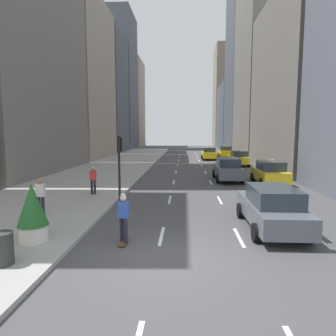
# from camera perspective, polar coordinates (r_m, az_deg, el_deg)

# --- Properties ---
(ground_plane) EXTENTS (160.00, 160.00, 0.00)m
(ground_plane) POSITION_cam_1_polar(r_m,az_deg,el_deg) (9.35, -0.95, -16.92)
(ground_plane) COLOR #474749
(sidewalk_left) EXTENTS (8.00, 66.00, 0.15)m
(sidewalk_left) POSITION_cam_1_polar(r_m,az_deg,el_deg) (36.54, -8.85, 0.85)
(sidewalk_left) COLOR #9E9E99
(sidewalk_left) RESTS_ON ground
(lane_markings) EXTENTS (5.72, 56.00, 0.01)m
(lane_markings) POSITION_cam_1_polar(r_m,az_deg,el_deg) (31.82, 6.75, -0.10)
(lane_markings) COLOR white
(lane_markings) RESTS_ON ground
(building_row_left) EXTENTS (6.00, 80.78, 34.31)m
(building_row_left) POSITION_cam_1_polar(r_m,az_deg,el_deg) (49.94, -14.59, 17.81)
(building_row_left) COLOR gray
(building_row_left) RESTS_ON ground
(building_row_right) EXTENTS (6.00, 86.15, 33.25)m
(building_row_right) POSITION_cam_1_polar(r_m,az_deg,el_deg) (53.02, 16.22, 16.27)
(building_row_right) COLOR slate
(building_row_right) RESTS_ON ground
(taxi_lead) EXTENTS (2.02, 4.40, 1.87)m
(taxi_lead) POSITION_cam_1_polar(r_m,az_deg,el_deg) (35.29, 13.29, 1.86)
(taxi_lead) COLOR yellow
(taxi_lead) RESTS_ON ground
(taxi_second) EXTENTS (2.02, 4.40, 1.87)m
(taxi_second) POSITION_cam_1_polar(r_m,az_deg,el_deg) (46.71, 10.82, 3.06)
(taxi_second) COLOR yellow
(taxi_second) RESTS_ON ground
(taxi_third) EXTENTS (2.02, 4.40, 1.87)m
(taxi_third) POSITION_cam_1_polar(r_m,az_deg,el_deg) (22.95, 18.80, -0.83)
(taxi_third) COLOR yellow
(taxi_third) RESTS_ON ground
(taxi_fourth) EXTENTS (2.02, 4.40, 1.87)m
(taxi_fourth) POSITION_cam_1_polar(r_m,az_deg,el_deg) (42.29, 7.80, 2.75)
(taxi_fourth) COLOR yellow
(taxi_fourth) RESTS_ON ground
(sedan_black_near) EXTENTS (2.02, 4.81, 1.70)m
(sedan_black_near) POSITION_cam_1_polar(r_m,az_deg,el_deg) (12.36, 19.10, -7.14)
(sedan_black_near) COLOR #565B66
(sedan_black_near) RESTS_ON ground
(sedan_silver_behind) EXTENTS (2.02, 4.79, 1.81)m
(sedan_silver_behind) POSITION_cam_1_polar(r_m,az_deg,el_deg) (24.03, 11.26, -0.19)
(sedan_silver_behind) COLOR #565B66
(sedan_silver_behind) RESTS_ON ground
(skateboarder) EXTENTS (0.36, 0.80, 1.75)m
(skateboarder) POSITION_cam_1_polar(r_m,az_deg,el_deg) (10.32, -8.50, -9.02)
(skateboarder) COLOR brown
(skateboarder) RESTS_ON ground
(trash_can) EXTENTS (0.60, 0.60, 0.90)m
(trash_can) POSITION_cam_1_polar(r_m,az_deg,el_deg) (9.60, -29.09, -13.29)
(trash_can) COLOR #2D332D
(trash_can) RESTS_ON sidewalk_left
(planter_with_shrub) EXTENTS (1.00, 1.00, 1.95)m
(planter_with_shrub) POSITION_cam_1_polar(r_m,az_deg,el_deg) (10.93, -24.40, -7.63)
(planter_with_shrub) COLOR silver
(planter_with_shrub) RESTS_ON sidewalk_left
(pedestrian_near_curb) EXTENTS (0.36, 0.22, 1.65)m
(pedestrian_near_curb) POSITION_cam_1_polar(r_m,az_deg,el_deg) (14.12, -23.12, -4.77)
(pedestrian_near_curb) COLOR #23232D
(pedestrian_near_curb) RESTS_ON sidewalk_left
(pedestrian_mid_block) EXTENTS (0.36, 0.22, 1.65)m
(pedestrian_mid_block) POSITION_cam_1_polar(r_m,az_deg,el_deg) (18.10, -14.08, -2.01)
(pedestrian_mid_block) COLOR #23232D
(pedestrian_mid_block) RESTS_ON sidewalk_left
(traffic_light_pole) EXTENTS (0.24, 0.42, 3.60)m
(traffic_light_pole) POSITION_cam_1_polar(r_m,az_deg,el_deg) (15.68, -9.24, 1.73)
(traffic_light_pole) COLOR black
(traffic_light_pole) RESTS_ON ground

